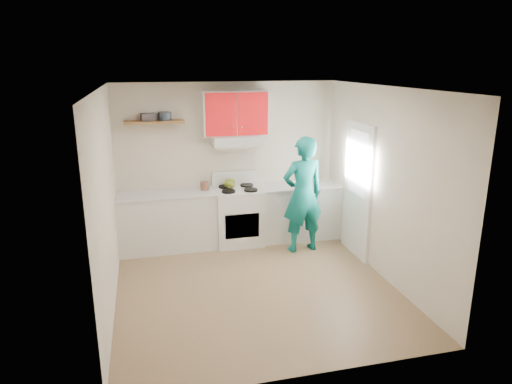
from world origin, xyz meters
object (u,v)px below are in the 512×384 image
object	(u,v)px
tin	(165,116)
crock	(204,186)
person	(303,195)
kettle	(230,183)
stove	(238,216)

from	to	relation	value
tin	crock	world-z (taller)	tin
crock	person	xyz separation A→B (m)	(1.44, -0.63, -0.06)
kettle	crock	world-z (taller)	kettle
crock	stove	bearing A→B (deg)	-8.50
stove	crock	xyz separation A→B (m)	(-0.53, 0.08, 0.52)
kettle	person	bearing A→B (deg)	-43.18
kettle	person	xyz separation A→B (m)	(1.03, -0.65, -0.09)
crock	kettle	bearing A→B (deg)	2.63
tin	person	world-z (taller)	tin
stove	kettle	world-z (taller)	kettle
stove	kettle	bearing A→B (deg)	139.86
stove	tin	world-z (taller)	tin
stove	kettle	xyz separation A→B (m)	(-0.12, 0.10, 0.54)
kettle	person	distance (m)	1.22
stove	person	distance (m)	1.16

